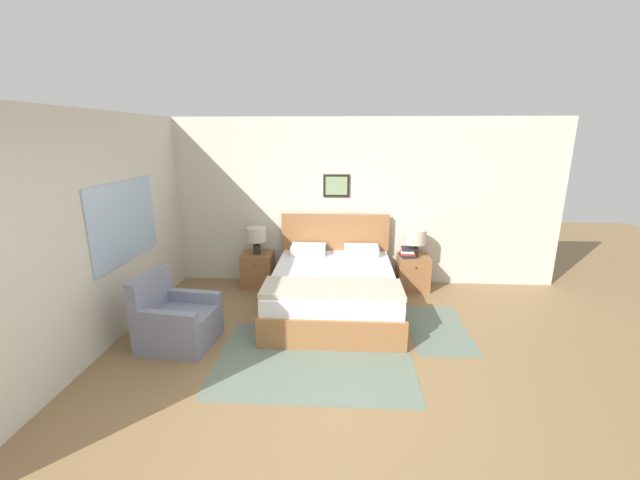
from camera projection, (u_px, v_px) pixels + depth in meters
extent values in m
plane|color=olive|center=(313.00, 414.00, 3.39)|extent=(16.00, 16.00, 0.00)
cube|color=beige|center=(328.00, 203.00, 6.18)|extent=(7.20, 0.06, 2.60)
cube|color=black|center=(336.00, 186.00, 6.06)|extent=(0.41, 0.02, 0.35)
cube|color=gray|center=(336.00, 186.00, 6.05)|extent=(0.33, 0.00, 0.28)
cube|color=beige|center=(122.00, 223.00, 4.73)|extent=(0.06, 5.61, 2.60)
cube|color=#9EBCDB|center=(125.00, 222.00, 4.71)|extent=(0.02, 1.41, 0.96)
cube|color=slate|center=(315.00, 358.00, 4.23)|extent=(2.09, 1.54, 0.01)
cube|color=slate|center=(438.00, 328.00, 4.88)|extent=(0.71, 1.31, 0.01)
cube|color=#936038|center=(333.00, 301.00, 5.36)|extent=(1.69, 2.13, 0.28)
cube|color=#936038|center=(331.00, 324.00, 4.32)|extent=(1.69, 0.06, 0.08)
cube|color=silver|center=(333.00, 282.00, 5.29)|extent=(1.62, 2.04, 0.28)
cube|color=#936038|center=(335.00, 232.00, 6.17)|extent=(1.69, 0.06, 0.58)
cube|color=#B2A893|center=(332.00, 289.00, 4.61)|extent=(1.65, 0.60, 0.06)
cube|color=silver|center=(308.00, 249.00, 6.03)|extent=(0.52, 0.32, 0.14)
cube|color=silver|center=(361.00, 250.00, 5.99)|extent=(0.52, 0.32, 0.14)
cube|color=gray|center=(180.00, 328.00, 4.49)|extent=(0.84, 0.78, 0.40)
cube|color=gray|center=(150.00, 292.00, 4.43)|extent=(0.20, 0.70, 0.44)
cube|color=gray|center=(190.00, 296.00, 4.70)|extent=(0.77, 0.19, 0.14)
cube|color=gray|center=(163.00, 318.00, 4.14)|extent=(0.77, 0.19, 0.14)
cube|color=#936038|center=(258.00, 269.00, 6.23)|extent=(0.47, 0.42, 0.53)
sphere|color=#332D28|center=(254.00, 265.00, 5.98)|extent=(0.02, 0.02, 0.02)
cube|color=#936038|center=(413.00, 272.00, 6.10)|extent=(0.47, 0.42, 0.53)
sphere|color=#332D28|center=(416.00, 268.00, 5.84)|extent=(0.02, 0.02, 0.02)
cylinder|color=#2D2823|center=(257.00, 249.00, 6.12)|extent=(0.12, 0.12, 0.15)
cylinder|color=#2D2823|center=(257.00, 243.00, 6.09)|extent=(0.02, 0.02, 0.06)
cylinder|color=beige|center=(256.00, 234.00, 6.06)|extent=(0.31, 0.31, 0.21)
cylinder|color=#2D2823|center=(415.00, 252.00, 5.99)|extent=(0.12, 0.12, 0.15)
cylinder|color=#2D2823|center=(415.00, 245.00, 5.96)|extent=(0.02, 0.02, 0.06)
cylinder|color=beige|center=(416.00, 237.00, 5.92)|extent=(0.31, 0.31, 0.21)
cube|color=#232328|center=(408.00, 255.00, 5.99)|extent=(0.24, 0.27, 0.04)
cube|color=#B7332D|center=(408.00, 253.00, 5.98)|extent=(0.22, 0.21, 0.04)
cube|color=silver|center=(408.00, 251.00, 5.97)|extent=(0.23, 0.27, 0.04)
cube|color=#232328|center=(408.00, 249.00, 5.96)|extent=(0.21, 0.25, 0.03)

